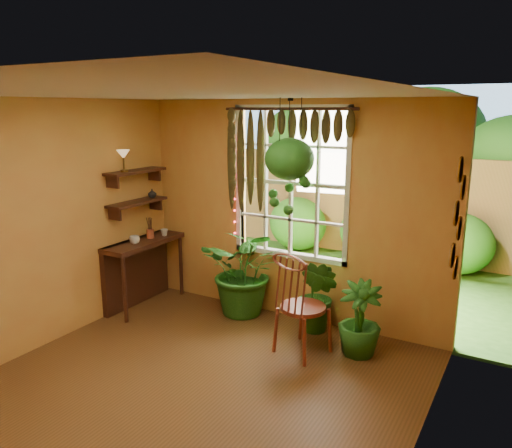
# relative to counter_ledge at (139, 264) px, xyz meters

# --- Properties ---
(floor) EXTENTS (4.50, 4.50, 0.00)m
(floor) POSITION_rel_counter_ledge_xyz_m (1.91, -1.60, -0.55)
(floor) COLOR brown
(floor) RESTS_ON ground
(ceiling) EXTENTS (4.50, 4.50, 0.00)m
(ceiling) POSITION_rel_counter_ledge_xyz_m (1.91, -1.60, 2.15)
(ceiling) COLOR silver
(ceiling) RESTS_ON wall_back
(wall_back) EXTENTS (4.00, 0.00, 4.00)m
(wall_back) POSITION_rel_counter_ledge_xyz_m (1.91, 0.65, 0.80)
(wall_back) COLOR gold
(wall_back) RESTS_ON floor
(wall_left) EXTENTS (0.00, 4.50, 4.50)m
(wall_left) POSITION_rel_counter_ledge_xyz_m (-0.09, -1.60, 0.80)
(wall_left) COLOR gold
(wall_left) RESTS_ON floor
(wall_right) EXTENTS (0.00, 4.50, 4.50)m
(wall_right) POSITION_rel_counter_ledge_xyz_m (3.91, -1.60, 0.80)
(wall_right) COLOR gold
(wall_right) RESTS_ON floor
(window) EXTENTS (1.52, 0.10, 1.86)m
(window) POSITION_rel_counter_ledge_xyz_m (1.91, 0.68, 1.15)
(window) COLOR silver
(window) RESTS_ON wall_back
(valance_vine) EXTENTS (1.70, 0.12, 1.10)m
(valance_vine) POSITION_rel_counter_ledge_xyz_m (1.82, 0.56, 1.73)
(valance_vine) COLOR #391B0F
(valance_vine) RESTS_ON window
(string_lights) EXTENTS (0.03, 0.03, 1.54)m
(string_lights) POSITION_rel_counter_ledge_xyz_m (1.15, 0.59, 1.20)
(string_lights) COLOR #FF2633
(string_lights) RESTS_ON window
(wall_plates) EXTENTS (0.04, 0.32, 1.10)m
(wall_plates) POSITION_rel_counter_ledge_xyz_m (3.89, 0.19, 1.00)
(wall_plates) COLOR #F4E2C7
(wall_plates) RESTS_ON wall_right
(counter_ledge) EXTENTS (0.40, 1.20, 0.90)m
(counter_ledge) POSITION_rel_counter_ledge_xyz_m (0.00, 0.00, 0.00)
(counter_ledge) COLOR #391B0F
(counter_ledge) RESTS_ON floor
(shelf_lower) EXTENTS (0.25, 0.90, 0.04)m
(shelf_lower) POSITION_rel_counter_ledge_xyz_m (0.03, 0.00, 0.85)
(shelf_lower) COLOR #391B0F
(shelf_lower) RESTS_ON wall_left
(shelf_upper) EXTENTS (0.25, 0.90, 0.04)m
(shelf_upper) POSITION_rel_counter_ledge_xyz_m (0.03, 0.00, 1.25)
(shelf_upper) COLOR #391B0F
(shelf_upper) RESTS_ON wall_left
(backyard) EXTENTS (14.00, 10.00, 12.00)m
(backyard) POSITION_rel_counter_ledge_xyz_m (2.15, 5.27, 0.73)
(backyard) COLOR #245418
(backyard) RESTS_ON ground
(windsor_chair) EXTENTS (0.61, 0.63, 1.31)m
(windsor_chair) POSITION_rel_counter_ledge_xyz_m (2.48, -0.20, -0.17)
(windsor_chair) COLOR maroon
(windsor_chair) RESTS_ON floor
(potted_plant_left) EXTENTS (1.19, 1.08, 1.17)m
(potted_plant_left) POSITION_rel_counter_ledge_xyz_m (1.42, 0.42, 0.03)
(potted_plant_left) COLOR #124614
(potted_plant_left) RESTS_ON floor
(potted_plant_mid) EXTENTS (0.62, 0.57, 0.91)m
(potted_plant_mid) POSITION_rel_counter_ledge_xyz_m (2.43, 0.37, -0.10)
(potted_plant_mid) COLOR #124614
(potted_plant_mid) RESTS_ON floor
(potted_plant_right) EXTENTS (0.57, 0.57, 0.81)m
(potted_plant_right) POSITION_rel_counter_ledge_xyz_m (3.03, 0.09, -0.15)
(potted_plant_right) COLOR #124614
(potted_plant_right) RESTS_ON floor
(hanging_basket) EXTENTS (0.55, 0.55, 1.28)m
(hanging_basket) POSITION_rel_counter_ledge_xyz_m (2.08, 0.27, 1.41)
(hanging_basket) COLOR black
(hanging_basket) RESTS_ON ceiling
(cup_a) EXTENTS (0.15, 0.15, 0.10)m
(cup_a) POSITION_rel_counter_ledge_xyz_m (0.13, -0.18, 0.40)
(cup_a) COLOR silver
(cup_a) RESTS_ON counter_ledge
(cup_b) EXTENTS (0.12, 0.12, 0.09)m
(cup_b) POSITION_rel_counter_ledge_xyz_m (0.19, 0.32, 0.39)
(cup_b) COLOR beige
(cup_b) RESTS_ON counter_ledge
(brush_jar) EXTENTS (0.10, 0.10, 0.36)m
(brush_jar) POSITION_rel_counter_ledge_xyz_m (0.11, 0.13, 0.49)
(brush_jar) COLOR brown
(brush_jar) RESTS_ON counter_ledge
(shelf_vase) EXTENTS (0.11, 0.11, 0.12)m
(shelf_vase) POSITION_rel_counter_ledge_xyz_m (0.04, 0.28, 0.92)
(shelf_vase) COLOR #B2AD99
(shelf_vase) RESTS_ON shelf_lower
(tiffany_lamp) EXTENTS (0.16, 0.16, 0.27)m
(tiffany_lamp) POSITION_rel_counter_ledge_xyz_m (0.05, -0.21, 1.47)
(tiffany_lamp) COLOR brown
(tiffany_lamp) RESTS_ON shelf_upper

